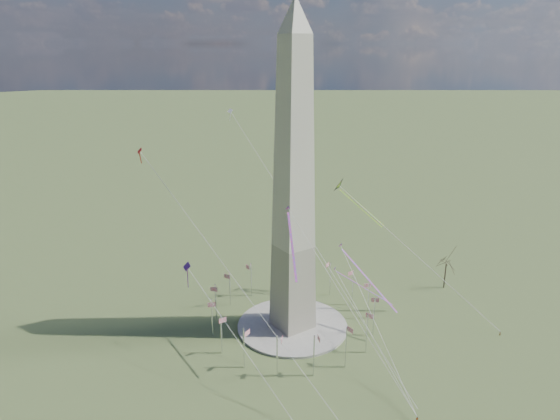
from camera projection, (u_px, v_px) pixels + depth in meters
ground at (292, 327)px, 163.64m from camera, size 2000.00×2000.00×0.00m
plaza at (292, 326)px, 163.52m from camera, size 36.00×36.00×0.80m
washington_monument at (294, 186)px, 148.46m from camera, size 15.56×15.56×100.00m
flagpole_ring at (293, 307)px, 161.34m from camera, size 54.40×54.40×13.00m
tree_near at (447, 262)px, 186.50m from camera, size 8.59×8.59×15.02m
person_east at (500, 334)px, 158.40m from camera, size 0.55×0.37×1.49m
person_centre at (417, 419)px, 122.14m from camera, size 0.99×0.67×1.57m
kite_delta_black at (342, 188)px, 175.63m from camera, size 12.73×18.65×15.60m
kite_diamond_purple at (187, 269)px, 146.78m from camera, size 1.60×2.75×8.70m
kite_streamer_left at (359, 268)px, 159.89m from camera, size 5.21×23.73×16.37m
kite_streamer_mid at (291, 233)px, 138.72m from camera, size 11.17×19.00×14.40m
kite_streamer_right at (355, 282)px, 170.25m from camera, size 17.67×13.45×14.43m
kite_small_red at (140, 152)px, 151.63m from camera, size 1.56×2.34×4.99m
kite_small_white at (230, 112)px, 186.32m from camera, size 1.68×1.59×4.72m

